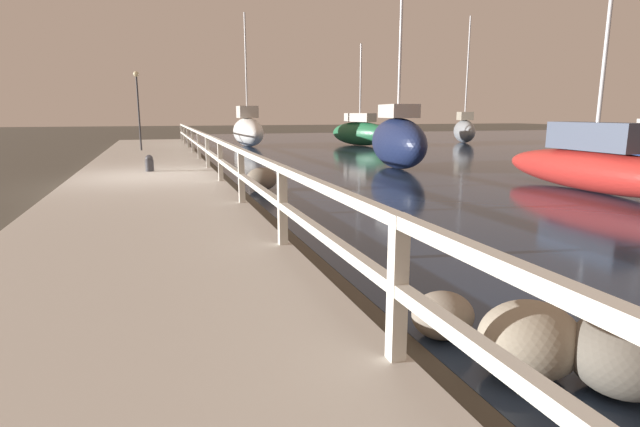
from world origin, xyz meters
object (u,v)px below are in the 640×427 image
(dock_lamp, at_px, (138,97))
(sailboat_red, at_px, (593,164))
(sailboat_navy, at_px, (398,141))
(sailboat_white, at_px, (248,130))
(sailboat_green, at_px, (360,132))
(mooring_bollard, at_px, (149,163))
(sailboat_gray, at_px, (464,129))

(dock_lamp, height_order, sailboat_red, sailboat_red)
(sailboat_navy, bearing_deg, sailboat_white, 109.85)
(sailboat_green, distance_m, sailboat_red, 16.82)
(mooring_bollard, bearing_deg, sailboat_white, 69.24)
(mooring_bollard, bearing_deg, sailboat_red, -28.45)
(sailboat_green, relative_size, sailboat_white, 0.79)
(dock_lamp, bearing_deg, sailboat_gray, 12.55)
(mooring_bollard, xyz_separation_m, sailboat_white, (4.88, 12.88, 0.39))
(mooring_bollard, relative_size, sailboat_green, 0.08)
(dock_lamp, xyz_separation_m, sailboat_gray, (18.18, 4.05, -1.61))
(sailboat_green, bearing_deg, sailboat_navy, -126.51)
(dock_lamp, distance_m, sailboat_gray, 18.70)
(dock_lamp, distance_m, sailboat_red, 16.67)
(mooring_bollard, bearing_deg, dock_lamp, 92.86)
(mooring_bollard, distance_m, sailboat_navy, 7.56)
(mooring_bollard, height_order, sailboat_green, sailboat_green)
(dock_lamp, relative_size, sailboat_green, 0.59)
(dock_lamp, relative_size, sailboat_white, 0.47)
(mooring_bollard, xyz_separation_m, sailboat_navy, (7.53, 0.54, 0.43))
(sailboat_gray, bearing_deg, sailboat_red, -94.01)
(sailboat_red, xyz_separation_m, sailboat_white, (-4.67, 18.05, 0.22))
(sailboat_green, distance_m, sailboat_gray, 6.99)
(mooring_bollard, xyz_separation_m, sailboat_gray, (17.78, 12.13, 0.33))
(mooring_bollard, bearing_deg, sailboat_navy, 4.11)
(dock_lamp, height_order, sailboat_green, sailboat_green)
(dock_lamp, bearing_deg, sailboat_navy, -43.54)
(mooring_bollard, xyz_separation_m, sailboat_green, (10.81, 11.60, 0.29))
(sailboat_red, bearing_deg, sailboat_navy, 111.68)
(sailboat_navy, height_order, sailboat_white, sailboat_white)
(sailboat_navy, height_order, sailboat_gray, sailboat_gray)
(sailboat_red, bearing_deg, sailboat_green, 87.90)
(sailboat_navy, bearing_deg, sailboat_red, -62.81)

